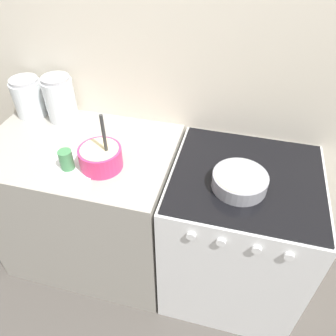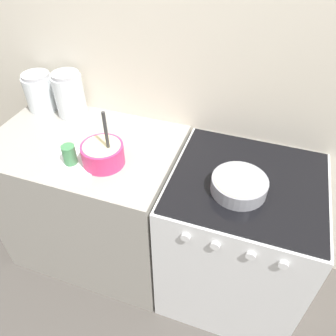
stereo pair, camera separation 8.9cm
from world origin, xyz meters
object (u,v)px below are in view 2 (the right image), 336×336
(stove, at_px, (235,240))
(tin_can, at_px, (70,155))
(storage_jar_middle, at_px, (70,97))
(mixing_bowl, at_px, (103,153))
(storage_jar_left, at_px, (41,94))
(baking_pan, at_px, (239,185))

(stove, distance_m, tin_can, 0.98)
(storage_jar_middle, relative_size, tin_can, 2.47)
(mixing_bowl, relative_size, storage_jar_middle, 1.14)
(storage_jar_left, bearing_deg, baking_pan, -14.30)
(stove, bearing_deg, mixing_bowl, -171.14)
(storage_jar_left, relative_size, storage_jar_middle, 0.86)
(stove, relative_size, mixing_bowl, 3.10)
(mixing_bowl, xyz_separation_m, baking_pan, (0.64, 0.02, -0.02))
(stove, bearing_deg, storage_jar_middle, 167.84)
(mixing_bowl, relative_size, storage_jar_left, 1.33)
(stove, height_order, baking_pan, baking_pan)
(storage_jar_middle, bearing_deg, baking_pan, -16.97)
(storage_jar_left, xyz_separation_m, storage_jar_middle, (0.20, -0.00, 0.02))
(mixing_bowl, bearing_deg, tin_can, -159.06)
(storage_jar_left, bearing_deg, storage_jar_middle, -0.00)
(mixing_bowl, bearing_deg, storage_jar_left, 149.85)
(stove, bearing_deg, baking_pan, -113.18)
(mixing_bowl, distance_m, tin_can, 0.16)
(storage_jar_left, height_order, tin_can, storage_jar_left)
(storage_jar_middle, xyz_separation_m, tin_can, (0.23, -0.39, -0.06))
(stove, relative_size, storage_jar_left, 4.10)
(baking_pan, bearing_deg, stove, 66.82)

